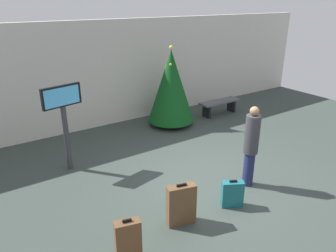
{
  "coord_description": "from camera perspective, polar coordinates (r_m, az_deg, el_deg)",
  "views": [
    {
      "loc": [
        -4.21,
        -4.46,
        3.74
      ],
      "look_at": [
        -0.22,
        1.46,
        0.9
      ],
      "focal_mm": 34.51,
      "sensor_mm": 36.0,
      "label": 1
    }
  ],
  "objects": [
    {
      "name": "waiting_bench",
      "position": [
        11.18,
        9.1,
        3.83
      ],
      "size": [
        1.51,
        0.44,
        0.48
      ],
      "color": "#4C5159",
      "rests_on": "ground_plane"
    },
    {
      "name": "holiday_tree",
      "position": [
        9.86,
        0.55,
        7.06
      ],
      "size": [
        1.43,
        1.43,
        2.46
      ],
      "color": "#4C3319",
      "rests_on": "ground_plane"
    },
    {
      "name": "suitcase_2",
      "position": [
        5.06,
        -7.03,
        -19.9
      ],
      "size": [
        0.41,
        0.26,
        0.82
      ],
      "color": "brown",
      "rests_on": "ground_plane"
    },
    {
      "name": "suitcase_3",
      "position": [
        5.8,
        2.35,
        -13.71
      ],
      "size": [
        0.54,
        0.31,
        0.8
      ],
      "color": "brown",
      "rests_on": "ground_plane"
    },
    {
      "name": "traveller_0",
      "position": [
        6.84,
        14.45,
        -3.22
      ],
      "size": [
        0.41,
        0.41,
        1.76
      ],
      "color": "#1E234C",
      "rests_on": "ground_plane"
    },
    {
      "name": "flight_info_kiosk",
      "position": [
        7.46,
        -17.97,
        2.32
      ],
      "size": [
        0.9,
        0.27,
        2.0
      ],
      "color": "#333338",
      "rests_on": "ground_plane"
    },
    {
      "name": "back_wall",
      "position": [
        10.23,
        -8.98,
        9.29
      ],
      "size": [
        16.0,
        0.2,
        3.17
      ],
      "primitive_type": "cube",
      "color": "beige",
      "rests_on": "ground_plane"
    },
    {
      "name": "suitcase_1",
      "position": [
        6.4,
        11.28,
        -11.67
      ],
      "size": [
        0.44,
        0.35,
        0.56
      ],
      "color": "#19606B",
      "rests_on": "ground_plane"
    },
    {
      "name": "ground_plane",
      "position": [
        7.18,
        8.12,
        -9.93
      ],
      "size": [
        16.0,
        16.0,
        0.0
      ],
      "primitive_type": "plane",
      "color": "#38423D"
    }
  ]
}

